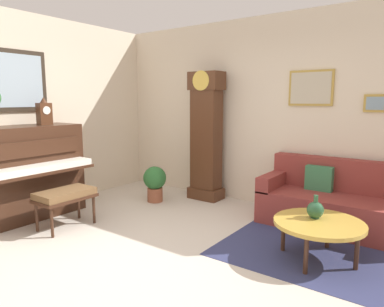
# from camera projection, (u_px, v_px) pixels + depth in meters

# --- Properties ---
(ground_plane) EXTENTS (6.40, 6.00, 0.10)m
(ground_plane) POSITION_uv_depth(u_px,v_px,m) (156.00, 261.00, 3.59)
(ground_plane) COLOR beige
(wall_left) EXTENTS (0.13, 4.90, 2.80)m
(wall_left) POSITION_uv_depth(u_px,v_px,m) (15.00, 113.00, 4.88)
(wall_left) COLOR beige
(wall_left) RESTS_ON ground_plane
(wall_back) EXTENTS (5.30, 0.13, 2.80)m
(wall_back) POSITION_uv_depth(u_px,v_px,m) (262.00, 112.00, 5.28)
(wall_back) COLOR beige
(wall_back) RESTS_ON ground_plane
(area_rug) EXTENTS (2.10, 1.50, 0.01)m
(area_rug) POSITION_uv_depth(u_px,v_px,m) (324.00, 255.00, 3.63)
(area_rug) COLOR navy
(area_rug) RESTS_ON ground_plane
(piano) EXTENTS (0.87, 1.44, 1.25)m
(piano) POSITION_uv_depth(u_px,v_px,m) (26.00, 172.00, 4.70)
(piano) COLOR #3D2316
(piano) RESTS_ON ground_plane
(piano_bench) EXTENTS (0.42, 0.70, 0.48)m
(piano_bench) POSITION_uv_depth(u_px,v_px,m) (65.00, 196.00, 4.36)
(piano_bench) COLOR #3D2316
(piano_bench) RESTS_ON ground_plane
(grandfather_clock) EXTENTS (0.52, 0.34, 2.03)m
(grandfather_clock) POSITION_uv_depth(u_px,v_px,m) (206.00, 140.00, 5.56)
(grandfather_clock) COLOR #4C2B19
(grandfather_clock) RESTS_ON ground_plane
(couch) EXTENTS (1.90, 0.80, 0.84)m
(couch) POSITION_uv_depth(u_px,v_px,m) (340.00, 203.00, 4.36)
(couch) COLOR maroon
(couch) RESTS_ON ground_plane
(coffee_table) EXTENTS (0.88, 0.88, 0.40)m
(coffee_table) POSITION_uv_depth(u_px,v_px,m) (319.00, 224.00, 3.47)
(coffee_table) COLOR gold
(coffee_table) RESTS_ON ground_plane
(mantel_clock) EXTENTS (0.13, 0.18, 0.38)m
(mantel_clock) POSITION_uv_depth(u_px,v_px,m) (44.00, 112.00, 4.83)
(mantel_clock) COLOR #4C2B19
(mantel_clock) RESTS_ON piano
(green_jug) EXTENTS (0.17, 0.17, 0.24)m
(green_jug) POSITION_uv_depth(u_px,v_px,m) (315.00, 210.00, 3.54)
(green_jug) COLOR #234C33
(green_jug) RESTS_ON coffee_table
(potted_plant) EXTENTS (0.36, 0.36, 0.56)m
(potted_plant) POSITION_uv_depth(u_px,v_px,m) (155.00, 181.00, 5.49)
(potted_plant) COLOR #935138
(potted_plant) RESTS_ON ground_plane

